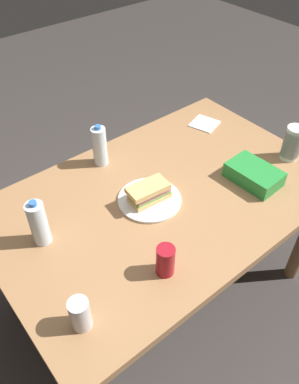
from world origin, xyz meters
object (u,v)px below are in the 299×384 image
dining_table (163,210)px  soda_can_silver (80,314)px  chip_bag (254,174)px  soda_can_red (165,260)px  plastic_cup_stack (292,143)px  sandwich (149,192)px  water_bottle_spare (39,223)px  water_bottle_tall (100,146)px  paper_plate (150,200)px

dining_table → soda_can_silver: (0.58, 0.29, 0.15)m
chip_bag → soda_can_silver: 0.96m
chip_bag → soda_can_silver: (0.95, 0.11, 0.03)m
soda_can_red → chip_bag: size_ratio=0.53×
plastic_cup_stack → dining_table: bearing=-15.7°
plastic_cup_stack → soda_can_red: bearing=7.9°
soda_can_silver → soda_can_red: bearing=177.9°
sandwich → chip_bag: (-0.44, 0.19, -0.02)m
soda_can_red → chip_bag: bearing=-169.0°
water_bottle_spare → soda_can_silver: (0.07, 0.39, -0.03)m
chip_bag → water_bottle_spare: size_ratio=1.13×
water_bottle_spare → plastic_cup_stack: bearing=166.5°
dining_table → chip_bag: (-0.37, 0.18, 0.13)m
water_bottle_tall → plastic_cup_stack: size_ratio=1.22×
paper_plate → sandwich: (0.00, 0.00, 0.05)m
soda_can_silver → water_bottle_tall: bearing=-128.1°
dining_table → soda_can_silver: size_ratio=11.99×
plastic_cup_stack → sandwich: bearing=-14.8°
water_bottle_tall → chip_bag: bearing=130.5°
dining_table → soda_can_red: 0.42m
sandwich → water_bottle_spare: water_bottle_spare is taller
soda_can_red → water_bottle_tall: size_ratio=0.60×
chip_bag → soda_can_silver: soda_can_silver is taller
chip_bag → water_bottle_spare: 0.93m
chip_bag → water_bottle_tall: size_ratio=1.13×
water_bottle_tall → water_bottle_spare: (0.43, 0.25, -0.00)m
water_bottle_tall → water_bottle_spare: bearing=30.2°
dining_table → chip_bag: bearing=154.1°
dining_table → sandwich: size_ratio=7.69×
paper_plate → soda_can_red: size_ratio=2.19×
water_bottle_spare → sandwich: bearing=168.6°
sandwich → water_bottle_tall: 0.34m
paper_plate → water_bottle_spare: water_bottle_spare is taller
soda_can_red → plastic_cup_stack: 0.89m
dining_table → paper_plate: bearing=-8.9°
water_bottle_spare → soda_can_silver: bearing=80.3°
paper_plate → soda_can_red: bearing=59.6°
paper_plate → soda_can_silver: bearing=30.1°
dining_table → paper_plate: (0.07, -0.01, 0.10)m
dining_table → plastic_cup_stack: bearing=164.3°
soda_can_silver → plastic_cup_stack: bearing=-174.8°
plastic_cup_stack → soda_can_silver: plastic_cup_stack is taller
plastic_cup_stack → soda_can_silver: 1.22m
water_bottle_tall → water_bottle_spare: same height
paper_plate → plastic_cup_stack: bearing=165.0°
sandwich → water_bottle_spare: size_ratio=0.93×
soda_can_red → water_bottle_tall: 0.67m
sandwich → paper_plate: bearing=-158.9°
soda_can_silver → water_bottle_spare: bearing=-99.7°
soda_can_red → plastic_cup_stack: plastic_cup_stack is taller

